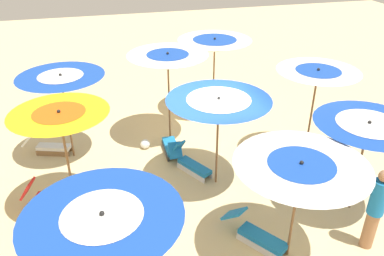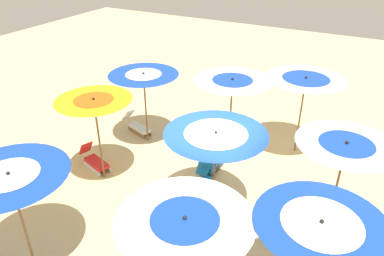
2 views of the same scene
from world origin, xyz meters
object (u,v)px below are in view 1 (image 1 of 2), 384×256
beach_umbrella_2 (368,131)px  beach_ball (145,144)px  lounger_5 (276,156)px  beach_umbrella_1 (300,171)px  lounger_1 (192,164)px  lounger_2 (49,146)px  beach_umbrella_8 (215,45)px  lounger_3 (257,235)px  lounger_4 (50,198)px  beach_umbrella_3 (60,121)px  lounger_0 (172,148)px  beach_umbrella_6 (62,83)px  beach_umbrella_7 (168,62)px  beachgoer_0 (376,208)px  beach_umbrella_5 (317,77)px  beach_umbrella_0 (104,227)px  beach_umbrella_4 (218,108)px

beach_umbrella_2 → beach_ball: size_ratio=8.34×
beach_umbrella_2 → beach_ball: beach_umbrella_2 is taller
lounger_5 → beach_ball: bearing=155.9°
beach_umbrella_1 → lounger_1: (-3.10, -1.07, -1.70)m
beach_umbrella_1 → lounger_2: size_ratio=1.75×
beach_umbrella_1 → beach_umbrella_2: beach_umbrella_2 is taller
beach_umbrella_8 → lounger_3: 6.19m
lounger_1 → lounger_4: lounger_1 is taller
lounger_2 → lounger_3: (4.47, 4.11, -0.01)m
beach_umbrella_3 → lounger_0: size_ratio=2.05×
lounger_2 → lounger_1: bearing=-8.2°
beach_umbrella_6 → beach_umbrella_3: bearing=1.5°
beach_umbrella_7 → beachgoer_0: size_ratio=1.45×
beach_umbrella_7 → beach_umbrella_8: size_ratio=1.04×
beach_umbrella_5 → beach_umbrella_0: bearing=-55.4°
lounger_1 → beach_umbrella_6: bearing=-146.5°
beach_umbrella_8 → lounger_0: size_ratio=2.07×
beach_umbrella_4 → lounger_2: beach_umbrella_4 is taller
lounger_5 → beachgoer_0: size_ratio=0.76×
beach_umbrella_3 → beach_umbrella_5: beach_umbrella_5 is taller
beach_umbrella_1 → beach_ball: 5.23m
beach_umbrella_6 → beach_umbrella_1: bearing=40.7°
beach_umbrella_4 → beach_umbrella_6: size_ratio=0.99×
beach_umbrella_2 → lounger_0: (-3.10, -3.34, -1.72)m
beach_umbrella_1 → beach_umbrella_8: size_ratio=0.93×
beach_umbrella_4 → lounger_1: (-0.58, -0.45, -1.77)m
beach_umbrella_3 → lounger_1: 3.51m
lounger_1 → beach_ball: size_ratio=4.81×
lounger_1 → beach_umbrella_2: bearing=24.8°
beach_umbrella_5 → beach_umbrella_7: 3.77m
beach_umbrella_5 → beach_ball: size_ratio=9.68×
lounger_4 → beach_umbrella_5: bearing=21.3°
beach_umbrella_0 → beach_umbrella_6: (-5.24, -0.69, 0.07)m
beach_umbrella_7 → lounger_4: 4.43m
beach_umbrella_7 → lounger_2: (0.03, -3.31, -2.06)m
beach_umbrella_0 → beach_umbrella_7: beach_umbrella_7 is taller
beach_umbrella_4 → lounger_5: (-0.43, 1.75, -1.78)m
beach_umbrella_5 → beach_umbrella_8: beach_umbrella_5 is taller
beach_umbrella_3 → beachgoer_0: (2.52, 5.46, -1.25)m
beach_umbrella_6 → lounger_5: size_ratio=1.75×
beach_umbrella_3 → beach_umbrella_4: beach_umbrella_3 is taller
beach_umbrella_2 → lounger_1: (-2.20, -3.02, -1.71)m
beach_umbrella_7 → lounger_4: beach_umbrella_7 is taller
beach_umbrella_1 → lounger_3: beach_umbrella_1 is taller
beach_umbrella_6 → lounger_0: 3.23m
lounger_5 → beach_ball: size_ratio=5.14×
lounger_4 → lounger_5: size_ratio=0.89×
beach_ball → beachgoer_0: bearing=37.8°
lounger_3 → lounger_5: bearing=113.8°
beach_umbrella_3 → lounger_2: bearing=-165.2°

